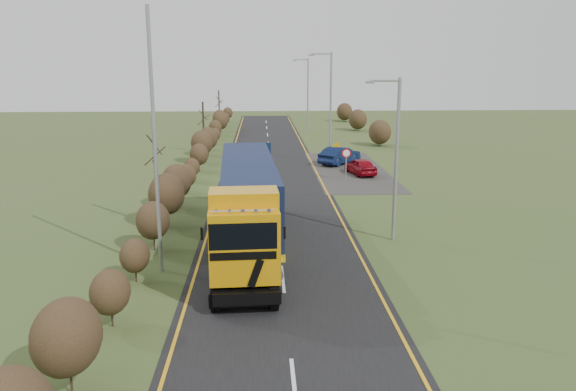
# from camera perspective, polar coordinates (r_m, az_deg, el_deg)

# --- Properties ---
(ground) EXTENTS (160.00, 160.00, 0.00)m
(ground) POSITION_cam_1_polar(r_m,az_deg,el_deg) (27.32, -0.87, -5.38)
(ground) COLOR #3E4F21
(ground) RESTS_ON ground
(road) EXTENTS (8.00, 120.00, 0.02)m
(road) POSITION_cam_1_polar(r_m,az_deg,el_deg) (36.92, -1.40, -0.39)
(road) COLOR black
(road) RESTS_ON ground
(layby) EXTENTS (6.00, 18.00, 0.02)m
(layby) POSITION_cam_1_polar(r_m,az_deg,el_deg) (47.26, 6.21, 2.57)
(layby) COLOR #2E2C29
(layby) RESTS_ON ground
(lane_markings) EXTENTS (7.52, 116.00, 0.01)m
(lane_markings) POSITION_cam_1_polar(r_m,az_deg,el_deg) (36.62, -1.39, -0.48)
(lane_markings) COLOR gold
(lane_markings) RESTS_ON road
(hedgerow) EXTENTS (2.24, 102.04, 6.05)m
(hedgerow) POSITION_cam_1_polar(r_m,az_deg,el_deg) (34.88, -11.22, 1.25)
(hedgerow) COLOR black
(hedgerow) RESTS_ON ground
(lorry) EXTENTS (3.14, 15.33, 4.24)m
(lorry) POSITION_cam_1_polar(r_m,az_deg,el_deg) (26.64, -4.12, -0.51)
(lorry) COLOR black
(lorry) RESTS_ON ground
(car_red_hatchback) EXTENTS (2.34, 4.13, 1.32)m
(car_red_hatchback) POSITION_cam_1_polar(r_m,az_deg,el_deg) (45.48, 7.38, 2.95)
(car_red_hatchback) COLOR maroon
(car_red_hatchback) RESTS_ON ground
(car_blue_sedan) EXTENTS (4.26, 4.64, 1.54)m
(car_blue_sedan) POSITION_cam_1_polar(r_m,az_deg,el_deg) (50.07, 5.27, 4.08)
(car_blue_sedan) COLOR #0A1537
(car_blue_sedan) RESTS_ON ground
(streetlight_near) EXTENTS (1.73, 0.18, 8.09)m
(streetlight_near) POSITION_cam_1_polar(r_m,az_deg,el_deg) (28.04, 10.79, 4.20)
(streetlight_near) COLOR gray
(streetlight_near) RESTS_ON ground
(streetlight_mid) EXTENTS (2.06, 0.19, 9.69)m
(streetlight_mid) POSITION_cam_1_polar(r_m,az_deg,el_deg) (49.69, 4.20, 9.36)
(streetlight_mid) COLOR gray
(streetlight_mid) RESTS_ON ground
(streetlight_far) EXTENTS (1.98, 0.19, 9.32)m
(streetlight_far) POSITION_cam_1_polar(r_m,az_deg,el_deg) (71.81, 1.93, 10.42)
(streetlight_far) COLOR gray
(streetlight_far) RESTS_ON ground
(left_pole) EXTENTS (0.16, 0.16, 10.98)m
(left_pole) POSITION_cam_1_polar(r_m,az_deg,el_deg) (23.73, -13.38, 5.04)
(left_pole) COLOR gray
(left_pole) RESTS_ON ground
(speed_sign) EXTENTS (0.68, 0.10, 2.46)m
(speed_sign) POSITION_cam_1_polar(r_m,az_deg,el_deg) (42.75, 5.93, 3.79)
(speed_sign) COLOR gray
(speed_sign) RESTS_ON ground
(warning_board) EXTENTS (0.78, 0.11, 2.04)m
(warning_board) POSITION_cam_1_polar(r_m,az_deg,el_deg) (49.64, 4.95, 4.57)
(warning_board) COLOR gray
(warning_board) RESTS_ON ground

